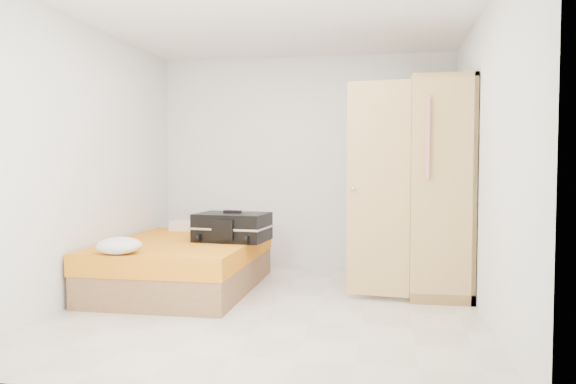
% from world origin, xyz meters
% --- Properties ---
extents(room, '(4.00, 4.02, 2.60)m').
position_xyz_m(room, '(0.00, 0.00, 1.30)').
color(room, beige).
rests_on(room, ground).
extents(bed, '(1.42, 2.02, 0.50)m').
position_xyz_m(bed, '(-1.05, 0.54, 0.25)').
color(bed, olive).
rests_on(bed, ground).
extents(wardrobe, '(1.17, 1.20, 2.10)m').
position_xyz_m(wardrobe, '(1.45, 0.86, 1.00)').
color(wardrobe, tan).
rests_on(wardrobe, ground).
extents(person, '(0.46, 0.62, 1.54)m').
position_xyz_m(person, '(0.90, 0.81, 0.77)').
color(person, red).
rests_on(person, ground).
extents(suitcase, '(0.77, 0.61, 0.31)m').
position_xyz_m(suitcase, '(-0.55, 0.61, 0.64)').
color(suitcase, black).
rests_on(suitcase, bed).
extents(round_cushion, '(0.39, 0.39, 0.15)m').
position_xyz_m(round_cushion, '(-1.30, -0.36, 0.57)').
color(round_cushion, beige).
rests_on(round_cushion, bed).
extents(pillow, '(0.60, 0.31, 0.11)m').
position_xyz_m(pillow, '(-1.20, 1.39, 0.55)').
color(pillow, beige).
rests_on(pillow, bed).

